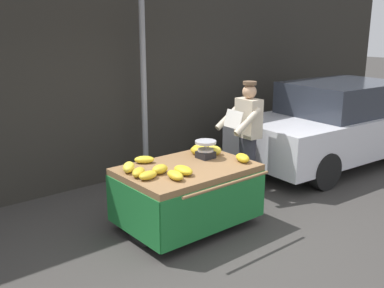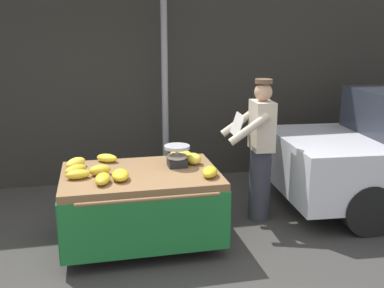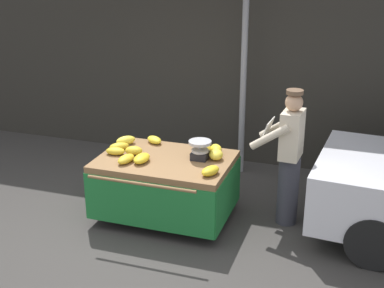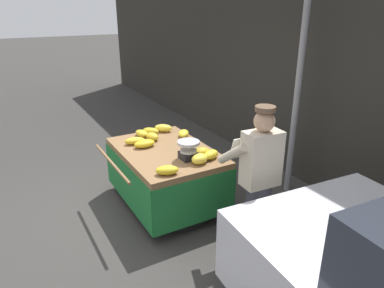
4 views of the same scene
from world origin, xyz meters
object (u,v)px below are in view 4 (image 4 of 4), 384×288
Objects in this scene: weighing_scale at (188,150)px; banana_bunch_10 at (135,141)px; banana_bunch_7 at (200,159)px; banana_bunch_0 at (211,155)px; banana_bunch_3 at (152,137)px; banana_bunch_9 at (142,133)px; banana_bunch_8 at (151,131)px; banana_bunch_1 at (145,144)px; banana_bunch_4 at (167,170)px; vendor_person at (258,184)px; banana_bunch_6 at (201,152)px; banana_bunch_2 at (163,128)px; street_pole at (297,94)px; banana_cart at (166,164)px; banana_bunch_5 at (184,133)px.

banana_bunch_10 is (-0.81, -0.40, -0.07)m from weighing_scale.
banana_bunch_0 is at bearing 106.22° from banana_bunch_7.
banana_bunch_9 is at bearing -161.71° from banana_bunch_3.
weighing_scale is 1.08m from banana_bunch_8.
banana_bunch_1 is at bearing -16.76° from banana_bunch_9.
banana_bunch_4 is 1.04m from vendor_person.
banana_bunch_10 is (-1.07, 0.02, -0.00)m from banana_bunch_4.
banana_bunch_6 is at bearing -176.02° from vendor_person.
banana_bunch_2 is 1.24× the size of banana_bunch_7.
street_pole reaches higher than banana_bunch_10.
banana_bunch_7 reaches higher than banana_bunch_6.
banana_bunch_2 is at bearing 156.34° from banana_bunch_4.
banana_bunch_7 is 0.13× the size of vendor_person.
banana_bunch_2 is 1.46m from banana_bunch_4.
banana_cart is 0.71m from banana_bunch_8.
banana_bunch_5 is at bearing 125.65° from banana_cart.
banana_bunch_7 is (0.06, -0.20, 0.01)m from banana_bunch_0.
banana_bunch_0 is 1.12× the size of banana_bunch_7.
banana_bunch_5 is (0.33, 0.17, -0.01)m from banana_bunch_2.
banana_bunch_0 and banana_bunch_3 have the same top height.
banana_bunch_1 is 1.33× the size of banana_bunch_3.
banana_bunch_1 is 0.82m from banana_bunch_6.
banana_bunch_4 is 0.15× the size of vendor_person.
banana_bunch_10 is (-0.94, -0.64, -0.01)m from banana_bunch_0.
weighing_scale is 0.50m from banana_bunch_4.
banana_bunch_3 is 0.87× the size of banana_bunch_5.
banana_bunch_0 is at bearing -179.84° from vendor_person.
banana_cart is at bearing -165.78° from vendor_person.
banana_bunch_5 is 0.50m from banana_bunch_8.
banana_bunch_3 is (0.25, -0.29, -0.00)m from banana_bunch_2.
street_pole reaches higher than banana_bunch_8.
vendor_person is (1.05, 0.25, -0.06)m from weighing_scale.
banana_bunch_3 is at bearing 164.88° from banana_bunch_4.
banana_bunch_1 is 1.11× the size of banana_bunch_4.
banana_bunch_5 is 0.62m from banana_bunch_9.
banana_bunch_4 is at bearing -6.19° from banana_bunch_1.
banana_bunch_3 is at bearing -179.07° from banana_cart.
banana_bunch_4 is 1.07m from banana_bunch_10.
banana_bunch_9 is (-0.31, -0.53, 0.00)m from banana_bunch_5.
banana_bunch_5 is at bearing 177.31° from vendor_person.
street_pole is 13.73× the size of banana_bunch_7.
weighing_scale is 0.84m from banana_bunch_3.
vendor_person reaches higher than banana_bunch_5.
banana_bunch_7 is 0.88m from vendor_person.
weighing_scale reaches higher than banana_bunch_6.
weighing_scale reaches higher than banana_cart.
banana_bunch_2 is at bearing 94.55° from banana_bunch_9.
banana_bunch_9 is (-1.31, 0.22, -0.00)m from banana_bunch_4.
banana_bunch_3 is 0.47m from banana_bunch_5.
banana_bunch_9 is (0.03, -0.16, -0.00)m from banana_bunch_8.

